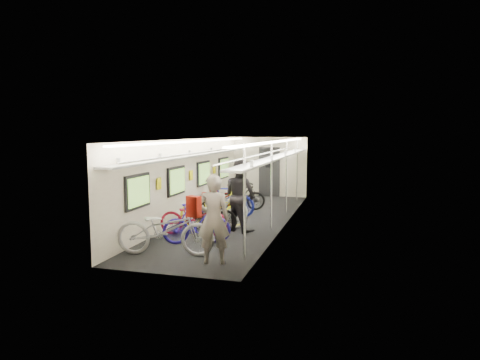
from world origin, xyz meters
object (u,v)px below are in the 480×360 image
Objects in this scene: bicycle_0 at (165,229)px; passenger_mid at (240,196)px; bicycle_1 at (197,224)px; backpack at (194,207)px; passenger_near at (213,219)px.

passenger_mid is (0.94, 2.56, 0.39)m from bicycle_0.
backpack reaches higher than bicycle_1.
bicycle_0 is 2.76m from passenger_mid.
passenger_near is 0.94× the size of passenger_mid.
passenger_near is 0.87m from backpack.
passenger_mid is at bearing 112.99° from backpack.
bicycle_1 is 0.84× the size of passenger_mid.
passenger_near reaches higher than bicycle_0.
passenger_mid is (-0.23, 2.84, 0.05)m from passenger_near.
passenger_near is (1.17, -0.28, 0.34)m from bicycle_0.
backpack is at bearing -143.05° from bicycle_0.
backpack is (1.07, -1.05, 0.72)m from bicycle_0.
bicycle_0 is 1.10m from bicycle_1.
passenger_near reaches higher than backpack.
backpack is at bearing 176.65° from bicycle_1.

